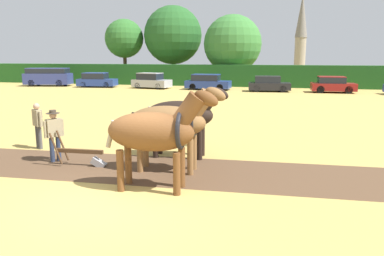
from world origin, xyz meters
TOP-DOWN VIEW (x-y plane):
  - ground_plane at (0.00, 0.00)m, footprint 240.00×240.00m
  - plowed_furrow_strip at (-2.80, 2.47)m, footprint 22.63×4.07m
  - hedgerow at (0.00, 33.41)m, footprint 74.42×1.27m
  - tree_far_left at (-15.52, 36.56)m, footprint 4.72×4.72m
  - tree_left at (-9.52, 37.41)m, footprint 7.01×7.01m
  - tree_center_left at (-2.07, 36.25)m, footprint 6.59×6.59m
  - church_spire at (6.60, 67.22)m, footprint 2.26×2.26m
  - draft_horse_lead_left at (0.77, 1.08)m, footprint 2.91×1.13m
  - draft_horse_lead_right at (0.69, 2.65)m, footprint 2.97×1.10m
  - draft_horse_trail_left at (0.60, 4.23)m, footprint 2.89×1.08m
  - plow at (-2.04, 2.51)m, footprint 1.73×0.48m
  - farmer_at_plow at (-3.17, 2.74)m, footprint 0.42×0.56m
  - farmer_beside_team at (0.63, 5.76)m, footprint 0.43×0.52m
  - farmer_onlooker_right at (-4.72, 4.08)m, footprint 0.56×0.44m
  - parked_van at (-21.46, 29.17)m, footprint 5.22×2.91m
  - parked_car_left at (-15.52, 29.01)m, footprint 4.17×2.27m
  - parked_car_center_left at (-9.37, 28.91)m, footprint 4.11×2.44m
  - parked_car_center at (-3.48, 28.83)m, footprint 4.42×1.98m
  - parked_car_center_right at (2.45, 28.31)m, footprint 3.97×2.13m
  - parked_car_right at (8.12, 28.57)m, footprint 3.90×1.98m

SIDE VIEW (x-z plane):
  - ground_plane at x=0.00m, z-range 0.00..0.00m
  - plowed_furrow_strip at x=-2.80m, z-range 0.00..0.01m
  - plow at x=-2.04m, z-range -0.24..0.89m
  - parked_car_center_right at x=2.45m, z-range -0.03..1.41m
  - parked_car_right at x=8.12m, z-range -0.02..1.44m
  - parked_car_center at x=-3.48m, z-range -0.03..1.49m
  - parked_car_left at x=-15.52m, z-range -0.04..1.50m
  - parked_car_center_left at x=-9.37m, z-range -0.04..1.54m
  - farmer_beside_team at x=0.63m, z-range 0.12..1.71m
  - farmer_at_plow at x=-3.17m, z-range 0.13..1.78m
  - farmer_onlooker_right at x=-4.72m, z-range 0.13..1.78m
  - parked_van at x=-21.46m, z-range 0.04..2.00m
  - hedgerow at x=0.00m, z-range 0.00..2.33m
  - draft_horse_trail_left at x=0.60m, z-range 0.20..2.60m
  - draft_horse_lead_right at x=0.69m, z-range 0.18..2.72m
  - draft_horse_lead_left at x=0.77m, z-range 0.19..2.78m
  - tree_center_left at x=-2.07m, z-range 0.66..8.58m
  - tree_far_left at x=-15.52m, z-range 1.48..9.21m
  - tree_left at x=-9.52m, z-range 1.11..10.35m
  - church_spire at x=6.60m, z-range 0.34..14.99m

